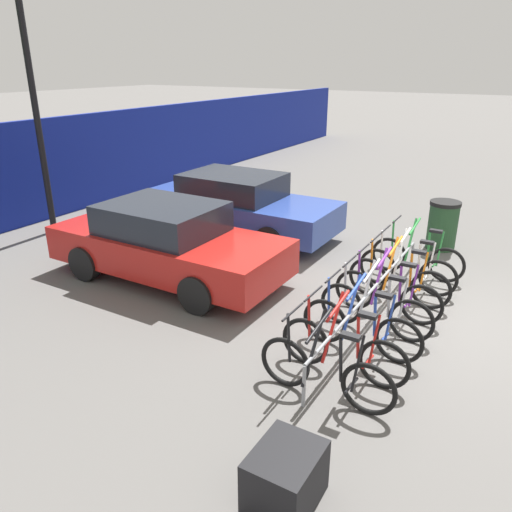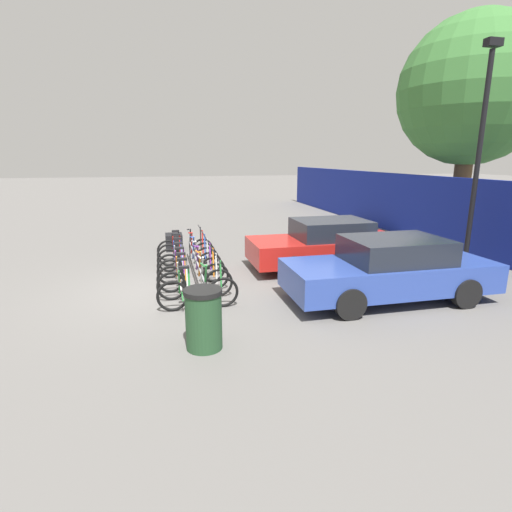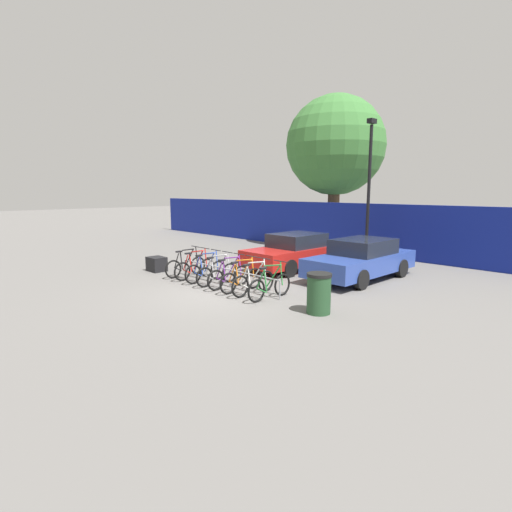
{
  "view_description": "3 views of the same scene",
  "coord_description": "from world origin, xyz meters",
  "px_view_note": "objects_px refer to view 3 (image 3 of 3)",
  "views": [
    {
      "loc": [
        -7.34,
        -1.29,
        3.74
      ],
      "look_at": [
        -1.59,
        2.14,
        1.12
      ],
      "focal_mm": 35.0,
      "sensor_mm": 36.0,
      "label": 1
    },
    {
      "loc": [
        9.44,
        -0.12,
        3.1
      ],
      "look_at": [
        0.13,
        2.09,
        0.73
      ],
      "focal_mm": 28.0,
      "sensor_mm": 36.0,
      "label": 2
    },
    {
      "loc": [
        9.21,
        -7.41,
        3.07
      ],
      "look_at": [
        0.05,
        1.38,
        0.97
      ],
      "focal_mm": 28.0,
      "sensor_mm": 36.0,
      "label": 3
    }
  ],
  "objects_px": {
    "bicycle_black": "(186,266)",
    "bicycle_silver": "(217,273)",
    "bike_rack": "(226,270)",
    "tree_behind_hoarding": "(335,146)",
    "bicycle_white": "(253,282)",
    "bicycle_red": "(195,268)",
    "car_red": "(295,252)",
    "bicycle_green": "(270,286)",
    "lamp_post": "(369,183)",
    "bicycle_blue": "(206,271)",
    "car_blue": "(361,259)",
    "bicycle_orange": "(242,279)",
    "bicycle_purple": "(229,276)",
    "trash_bin": "(319,293)",
    "cargo_crate": "(157,264)"
  },
  "relations": [
    {
      "from": "tree_behind_hoarding",
      "to": "bicycle_blue",
      "type": "bearing_deg",
      "value": -76.91
    },
    {
      "from": "bicycle_green",
      "to": "lamp_post",
      "type": "bearing_deg",
      "value": 105.5
    },
    {
      "from": "bicycle_green",
      "to": "car_blue",
      "type": "relative_size",
      "value": 0.37
    },
    {
      "from": "bicycle_black",
      "to": "bicycle_silver",
      "type": "height_order",
      "value": "same"
    },
    {
      "from": "bicycle_blue",
      "to": "bicycle_silver",
      "type": "bearing_deg",
      "value": 1.52
    },
    {
      "from": "car_blue",
      "to": "cargo_crate",
      "type": "bearing_deg",
      "value": -143.84
    },
    {
      "from": "bicycle_blue",
      "to": "bicycle_silver",
      "type": "xyz_separation_m",
      "value": [
        0.62,
        0.0,
        0.0
      ]
    },
    {
      "from": "bicycle_black",
      "to": "car_blue",
      "type": "distance_m",
      "value": 6.22
    },
    {
      "from": "lamp_post",
      "to": "cargo_crate",
      "type": "distance_m",
      "value": 9.73
    },
    {
      "from": "bicycle_silver",
      "to": "bicycle_red",
      "type": "bearing_deg",
      "value": -179.39
    },
    {
      "from": "bicycle_black",
      "to": "bicycle_green",
      "type": "distance_m",
      "value": 4.22
    },
    {
      "from": "bicycle_black",
      "to": "bicycle_green",
      "type": "xyz_separation_m",
      "value": [
        4.22,
        0.0,
        0.0
      ]
    },
    {
      "from": "bicycle_red",
      "to": "car_red",
      "type": "xyz_separation_m",
      "value": [
        1.26,
        3.9,
        0.31
      ]
    },
    {
      "from": "bike_rack",
      "to": "trash_bin",
      "type": "distance_m",
      "value": 3.9
    },
    {
      "from": "bicycle_orange",
      "to": "lamp_post",
      "type": "bearing_deg",
      "value": 91.55
    },
    {
      "from": "bicycle_black",
      "to": "car_blue",
      "type": "xyz_separation_m",
      "value": [
        4.59,
        4.19,
        0.31
      ]
    },
    {
      "from": "bicycle_orange",
      "to": "trash_bin",
      "type": "height_order",
      "value": "bicycle_orange"
    },
    {
      "from": "bicycle_silver",
      "to": "bicycle_purple",
      "type": "bearing_deg",
      "value": 0.61
    },
    {
      "from": "bicycle_white",
      "to": "tree_behind_hoarding",
      "type": "distance_m",
      "value": 12.86
    },
    {
      "from": "bicycle_black",
      "to": "bicycle_white",
      "type": "bearing_deg",
      "value": 0.83
    },
    {
      "from": "bicycle_red",
      "to": "car_red",
      "type": "relative_size",
      "value": 0.39
    },
    {
      "from": "bicycle_blue",
      "to": "bicycle_black",
      "type": "bearing_deg",
      "value": -178.48
    },
    {
      "from": "bicycle_silver",
      "to": "tree_behind_hoarding",
      "type": "relative_size",
      "value": 0.21
    },
    {
      "from": "bicycle_black",
      "to": "bicycle_red",
      "type": "distance_m",
      "value": 0.56
    },
    {
      "from": "bike_rack",
      "to": "tree_behind_hoarding",
      "type": "bearing_deg",
      "value": 107.82
    },
    {
      "from": "bike_rack",
      "to": "bicycle_red",
      "type": "xyz_separation_m",
      "value": [
        -1.55,
        -0.15,
        -0.12
      ]
    },
    {
      "from": "bike_rack",
      "to": "trash_bin",
      "type": "height_order",
      "value": "trash_bin"
    },
    {
      "from": "bicycle_white",
      "to": "lamp_post",
      "type": "height_order",
      "value": "lamp_post"
    },
    {
      "from": "bicycle_blue",
      "to": "car_blue",
      "type": "xyz_separation_m",
      "value": [
        3.39,
        4.19,
        0.31
      ]
    },
    {
      "from": "bike_rack",
      "to": "bicycle_green",
      "type": "distance_m",
      "value": 2.12
    },
    {
      "from": "trash_bin",
      "to": "tree_behind_hoarding",
      "type": "bearing_deg",
      "value": 123.99
    },
    {
      "from": "bicycle_red",
      "to": "cargo_crate",
      "type": "height_order",
      "value": "bicycle_red"
    },
    {
      "from": "bicycle_white",
      "to": "trash_bin",
      "type": "xyz_separation_m",
      "value": [
        2.46,
        -0.07,
        0.14
      ]
    },
    {
      "from": "bicycle_red",
      "to": "car_red",
      "type": "distance_m",
      "value": 4.11
    },
    {
      "from": "bicycle_white",
      "to": "tree_behind_hoarding",
      "type": "height_order",
      "value": "tree_behind_hoarding"
    },
    {
      "from": "bicycle_white",
      "to": "bike_rack",
      "type": "bearing_deg",
      "value": 174.43
    },
    {
      "from": "bicycle_blue",
      "to": "lamp_post",
      "type": "height_order",
      "value": "lamp_post"
    },
    {
      "from": "bicycle_black",
      "to": "bike_rack",
      "type": "bearing_deg",
      "value": 4.86
    },
    {
      "from": "bicycle_black",
      "to": "bicycle_green",
      "type": "height_order",
      "value": "same"
    },
    {
      "from": "bicycle_orange",
      "to": "car_red",
      "type": "relative_size",
      "value": 0.39
    },
    {
      "from": "car_red",
      "to": "car_blue",
      "type": "bearing_deg",
      "value": 6.16
    },
    {
      "from": "bicycle_red",
      "to": "cargo_crate",
      "type": "distance_m",
      "value": 2.13
    },
    {
      "from": "lamp_post",
      "to": "bicycle_green",
      "type": "bearing_deg",
      "value": -77.96
    },
    {
      "from": "bicycle_blue",
      "to": "bicycle_white",
      "type": "height_order",
      "value": "same"
    },
    {
      "from": "bicycle_green",
      "to": "trash_bin",
      "type": "xyz_separation_m",
      "value": [
        1.79,
        -0.07,
        0.14
      ]
    },
    {
      "from": "bicycle_black",
      "to": "lamp_post",
      "type": "height_order",
      "value": "lamp_post"
    },
    {
      "from": "car_blue",
      "to": "trash_bin",
      "type": "relative_size",
      "value": 4.45
    },
    {
      "from": "lamp_post",
      "to": "bicycle_blue",
      "type": "bearing_deg",
      "value": -99.4
    },
    {
      "from": "bicycle_black",
      "to": "bicycle_purple",
      "type": "height_order",
      "value": "same"
    },
    {
      "from": "bicycle_silver",
      "to": "bicycle_green",
      "type": "distance_m",
      "value": 2.4
    }
  ]
}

